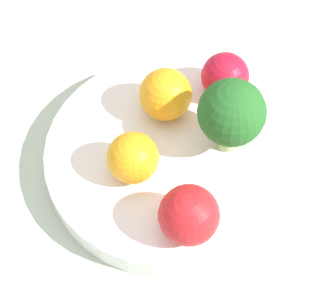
{
  "coord_description": "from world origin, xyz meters",
  "views": [
    {
      "loc": [
        0.21,
        -0.17,
        0.46
      ],
      "look_at": [
        0.0,
        0.0,
        0.06
      ],
      "focal_mm": 60.0,
      "sensor_mm": 36.0,
      "label": 1
    }
  ],
  "objects_px": {
    "bowl": "(168,156)",
    "apple_red": "(189,215)",
    "broccoli": "(232,113)",
    "apple_green": "(225,76)",
    "orange_back": "(130,154)",
    "orange_front": "(165,94)"
  },
  "relations": [
    {
      "from": "orange_back",
      "to": "orange_front",
      "type": "bearing_deg",
      "value": 115.31
    },
    {
      "from": "bowl",
      "to": "orange_back",
      "type": "xyz_separation_m",
      "value": [
        -0.0,
        -0.04,
        0.04
      ]
    },
    {
      "from": "bowl",
      "to": "orange_front",
      "type": "bearing_deg",
      "value": 144.15
    },
    {
      "from": "bowl",
      "to": "orange_front",
      "type": "xyz_separation_m",
      "value": [
        -0.03,
        0.02,
        0.04
      ]
    },
    {
      "from": "orange_back",
      "to": "apple_green",
      "type": "bearing_deg",
      "value": 96.06
    },
    {
      "from": "apple_green",
      "to": "bowl",
      "type": "bearing_deg",
      "value": -78.07
    },
    {
      "from": "apple_red",
      "to": "orange_back",
      "type": "distance_m",
      "value": 0.07
    },
    {
      "from": "apple_red",
      "to": "orange_back",
      "type": "bearing_deg",
      "value": -178.85
    },
    {
      "from": "broccoli",
      "to": "apple_green",
      "type": "height_order",
      "value": "broccoli"
    },
    {
      "from": "bowl",
      "to": "broccoli",
      "type": "bearing_deg",
      "value": 55.3
    },
    {
      "from": "broccoli",
      "to": "apple_red",
      "type": "distance_m",
      "value": 0.09
    },
    {
      "from": "bowl",
      "to": "apple_red",
      "type": "relative_size",
      "value": 4.53
    },
    {
      "from": "apple_red",
      "to": "orange_front",
      "type": "height_order",
      "value": "same"
    },
    {
      "from": "bowl",
      "to": "apple_red",
      "type": "bearing_deg",
      "value": -27.18
    },
    {
      "from": "bowl",
      "to": "broccoli",
      "type": "xyz_separation_m",
      "value": [
        0.03,
        0.04,
        0.06
      ]
    },
    {
      "from": "orange_front",
      "to": "orange_back",
      "type": "height_order",
      "value": "orange_front"
    },
    {
      "from": "apple_green",
      "to": "orange_back",
      "type": "bearing_deg",
      "value": -83.94
    },
    {
      "from": "broccoli",
      "to": "orange_back",
      "type": "xyz_separation_m",
      "value": [
        -0.03,
        -0.08,
        -0.02
      ]
    },
    {
      "from": "apple_red",
      "to": "orange_front",
      "type": "distance_m",
      "value": 0.12
    },
    {
      "from": "apple_green",
      "to": "broccoli",
      "type": "bearing_deg",
      "value": -39.1
    },
    {
      "from": "bowl",
      "to": "orange_front",
      "type": "relative_size",
      "value": 4.6
    },
    {
      "from": "bowl",
      "to": "orange_back",
      "type": "distance_m",
      "value": 0.05
    }
  ]
}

